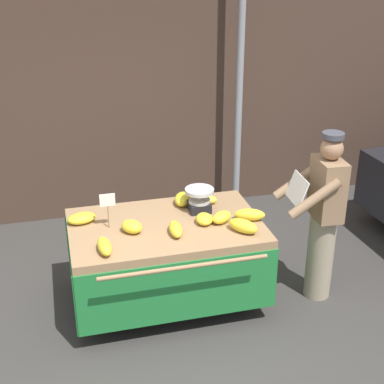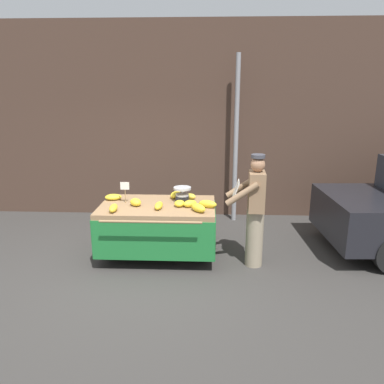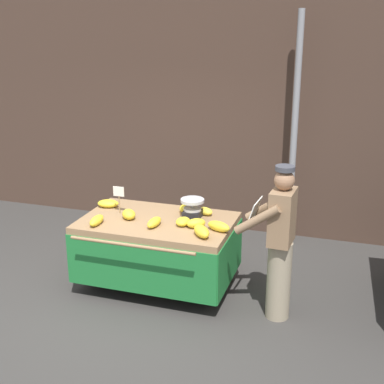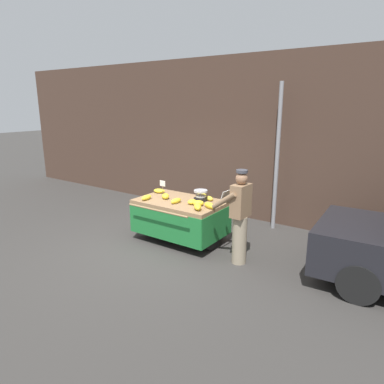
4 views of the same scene
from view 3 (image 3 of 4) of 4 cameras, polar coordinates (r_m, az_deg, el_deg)
name	(u,v)px [view 3 (image 3 of 4)]	position (r m, az deg, el deg)	size (l,w,h in m)	color
ground_plane	(124,309)	(6.08, -7.45, -12.59)	(60.00, 60.00, 0.00)	#383533
back_wall	(200,100)	(8.02, 0.89, 9.98)	(16.00, 0.24, 3.92)	#473328
street_pole	(294,134)	(7.35, 11.10, 6.28)	(0.09, 0.09, 3.26)	gray
banana_cart	(158,237)	(6.24, -3.79, -4.94)	(1.80, 1.33, 0.87)	#93704C
weighing_scale	(192,208)	(6.17, 0.04, -1.81)	(0.28, 0.28, 0.24)	black
price_sign	(119,194)	(6.33, -8.01, -0.22)	(0.14, 0.01, 0.34)	#997A51
banana_bunch_0	(205,211)	(6.29, 1.45, -2.10)	(0.13, 0.21, 0.09)	yellow
banana_bunch_1	(129,214)	(6.20, -6.92, -2.43)	(0.15, 0.21, 0.12)	yellow
banana_bunch_2	(202,231)	(5.66, 1.05, -4.32)	(0.14, 0.29, 0.12)	yellow
banana_bunch_3	(97,220)	(6.08, -10.38, -3.07)	(0.11, 0.29, 0.10)	yellow
banana_bunch_4	(196,223)	(5.89, 0.45, -3.43)	(0.13, 0.22, 0.11)	yellow
banana_bunch_5	(108,203)	(6.63, -9.16, -1.24)	(0.17, 0.27, 0.10)	yellow
banana_bunch_6	(188,207)	(6.40, -0.46, -1.67)	(0.15, 0.27, 0.11)	yellow
banana_bunch_7	(219,226)	(5.80, 2.94, -3.77)	(0.12, 0.28, 0.11)	yellow
banana_bunch_8	(154,222)	(5.95, -4.15, -3.32)	(0.11, 0.28, 0.10)	yellow
banana_bunch_9	(183,222)	(5.96, -0.99, -3.25)	(0.16, 0.20, 0.10)	yellow
vendor_person	(279,243)	(5.59, 9.52, -5.49)	(0.60, 0.54, 1.71)	gray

